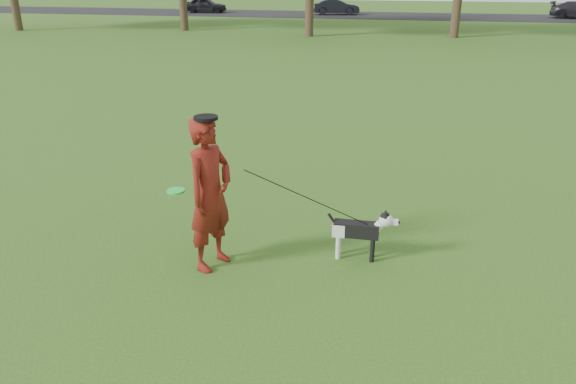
% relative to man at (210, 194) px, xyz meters
% --- Properties ---
extents(ground, '(120.00, 120.00, 0.00)m').
position_rel_man_xyz_m(ground, '(1.12, 0.45, -1.03)').
color(ground, '#285116').
rests_on(ground, ground).
extents(road, '(120.00, 7.00, 0.02)m').
position_rel_man_xyz_m(road, '(1.12, 40.45, -1.02)').
color(road, black).
rests_on(road, ground).
extents(man, '(0.73, 0.88, 2.07)m').
position_rel_man_xyz_m(man, '(0.00, 0.00, 0.00)').
color(man, '#61130D').
rests_on(man, ground).
extents(dog, '(0.99, 0.20, 0.75)m').
position_rel_man_xyz_m(dog, '(1.95, 0.56, -0.58)').
color(dog, black).
rests_on(dog, ground).
extents(car_left, '(3.63, 1.73, 1.20)m').
position_rel_man_xyz_m(car_left, '(-13.98, 40.45, -0.41)').
color(car_left, black).
rests_on(car_left, road).
extents(car_mid, '(3.79, 1.84, 1.20)m').
position_rel_man_xyz_m(car_mid, '(-3.02, 40.45, -0.42)').
color(car_mid, black).
rests_on(car_mid, road).
extents(man_held_items, '(2.61, 0.83, 1.57)m').
position_rel_man_xyz_m(man_held_items, '(1.28, 0.24, -0.06)').
color(man_held_items, '#1DE840').
rests_on(man_held_items, ground).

